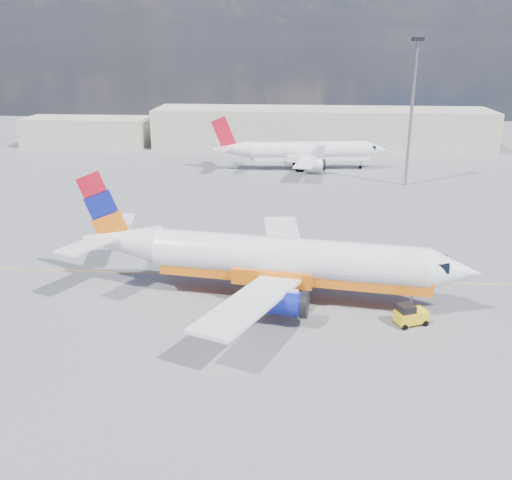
# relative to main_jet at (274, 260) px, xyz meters

# --- Properties ---
(ground) EXTENTS (240.00, 240.00, 0.00)m
(ground) POSITION_rel_main_jet_xyz_m (0.92, 1.51, -3.57)
(ground) COLOR slate
(ground) RESTS_ON ground
(taxi_line) EXTENTS (70.00, 0.15, 0.01)m
(taxi_line) POSITION_rel_main_jet_xyz_m (0.92, 4.51, -3.57)
(taxi_line) COLOR yellow
(taxi_line) RESTS_ON ground
(terminal_main) EXTENTS (70.00, 14.00, 8.00)m
(terminal_main) POSITION_rel_main_jet_xyz_m (5.92, 76.51, 0.43)
(terminal_main) COLOR beige
(terminal_main) RESTS_ON ground
(terminal_annex) EXTENTS (26.00, 10.00, 6.00)m
(terminal_annex) POSITION_rel_main_jet_xyz_m (-44.08, 73.51, -0.57)
(terminal_annex) COLOR beige
(terminal_annex) RESTS_ON ground
(main_jet) EXTENTS (35.45, 27.74, 10.72)m
(main_jet) POSITION_rel_main_jet_xyz_m (0.00, 0.00, 0.00)
(main_jet) COLOR white
(main_jet) RESTS_ON ground
(second_jet) EXTENTS (30.99, 24.25, 9.38)m
(second_jet) POSITION_rel_main_jet_xyz_m (2.31, 53.49, -0.45)
(second_jet) COLOR white
(second_jet) RESTS_ON ground
(gse_tug) EXTENTS (2.83, 2.38, 1.78)m
(gse_tug) POSITION_rel_main_jet_xyz_m (11.07, -4.21, -2.73)
(gse_tug) COLOR black
(gse_tug) RESTS_ON ground
(traffic_cone) EXTENTS (0.42, 0.42, 0.58)m
(traffic_cone) POSITION_rel_main_jet_xyz_m (0.07, 1.05, -3.29)
(traffic_cone) COLOR white
(traffic_cone) RESTS_ON ground
(floodlight_mast) EXTENTS (1.60, 1.60, 21.94)m
(floodlight_mast) POSITION_rel_main_jet_xyz_m (18.38, 43.09, 9.58)
(floodlight_mast) COLOR gray
(floodlight_mast) RESTS_ON ground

